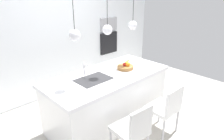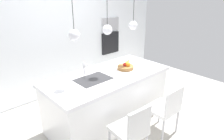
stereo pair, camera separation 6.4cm
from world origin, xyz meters
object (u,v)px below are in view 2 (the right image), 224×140
fruit_bowl (126,67)px  chair_near (131,130)px  chair_middle (166,108)px  microwave (110,24)px  oven (110,43)px

fruit_bowl → chair_near: (-0.79, -0.88, -0.46)m
chair_near → chair_middle: bearing=0.2°
microwave → chair_middle: size_ratio=0.62×
chair_near → chair_middle: chair_near is taller
microwave → chair_middle: microwave is taller
microwave → chair_middle: bearing=-112.9°
fruit_bowl → microwave: 2.00m
fruit_bowl → chair_middle: fruit_bowl is taller
oven → chair_near: bearing=-126.9°
chair_near → fruit_bowl: bearing=48.0°
microwave → oven: microwave is taller
microwave → chair_near: 3.25m
microwave → oven: size_ratio=0.96×
oven → chair_near: oven is taller
fruit_bowl → microwave: bearing=56.2°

